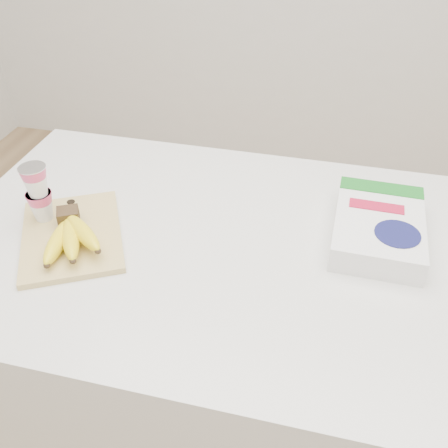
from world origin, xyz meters
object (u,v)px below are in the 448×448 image
at_px(table, 214,365).
at_px(yogurt_stack, 38,192).
at_px(cereal_box, 378,227).
at_px(bananas, 70,235).
at_px(cutting_board, 72,235).

height_order(table, yogurt_stack, yogurt_stack).
bearing_deg(cereal_box, yogurt_stack, -168.89).
bearing_deg(cereal_box, bananas, -161.63).
distance_m(table, bananas, 0.59).
distance_m(bananas, yogurt_stack, 0.14).
height_order(table, bananas, bananas).
xyz_separation_m(table, yogurt_stack, (-0.40, -0.03, 0.56)).
relative_size(table, yogurt_stack, 8.75).
relative_size(yogurt_stack, cereal_box, 0.49).
relative_size(cutting_board, bananas, 1.50).
relative_size(table, cutting_board, 4.17).
relative_size(cutting_board, yogurt_stack, 2.10).
bearing_deg(yogurt_stack, table, 4.85).
bearing_deg(table, bananas, -160.45).
xyz_separation_m(yogurt_stack, cereal_box, (0.76, 0.13, -0.06)).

